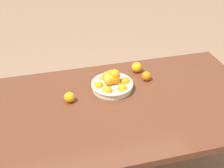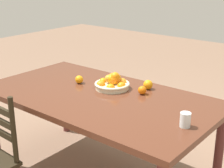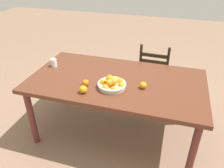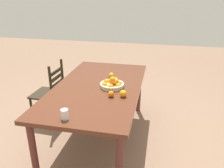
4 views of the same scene
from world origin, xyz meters
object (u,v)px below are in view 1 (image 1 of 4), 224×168
(fruit_bowl, at_px, (112,83))
(orange_loose_1, at_px, (137,67))
(orange_loose_2, at_px, (146,76))
(orange_loose_0, at_px, (69,97))
(dining_table, at_px, (119,113))

(fruit_bowl, bearing_deg, orange_loose_1, -143.93)
(fruit_bowl, relative_size, orange_loose_2, 4.35)
(fruit_bowl, xyz_separation_m, orange_loose_2, (-0.27, -0.04, -0.01))
(orange_loose_2, bearing_deg, orange_loose_0, 12.00)
(orange_loose_0, height_order, orange_loose_1, orange_loose_1)
(orange_loose_0, height_order, orange_loose_2, orange_loose_0)
(orange_loose_0, bearing_deg, fruit_bowl, -165.65)
(dining_table, xyz_separation_m, orange_loose_1, (-0.24, -0.36, 0.11))
(fruit_bowl, xyz_separation_m, orange_loose_0, (0.31, 0.08, -0.01))
(fruit_bowl, bearing_deg, orange_loose_2, -170.75)
(dining_table, height_order, orange_loose_1, orange_loose_1)
(orange_loose_1, relative_size, orange_loose_2, 1.16)
(fruit_bowl, height_order, orange_loose_0, fruit_bowl)
(orange_loose_0, distance_m, orange_loose_2, 0.59)
(fruit_bowl, distance_m, orange_loose_2, 0.27)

